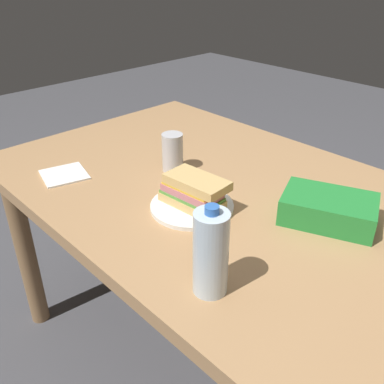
{
  "coord_description": "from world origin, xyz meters",
  "views": [
    {
      "loc": [
        0.65,
        -0.82,
        1.34
      ],
      "look_at": [
        -0.07,
        -0.14,
        0.78
      ],
      "focal_mm": 39.96,
      "sensor_mm": 36.0,
      "label": 1
    }
  ],
  "objects": [
    {
      "name": "soda_can_silver",
      "position": [
        -0.28,
        -0.02,
        0.79
      ],
      "size": [
        0.07,
        0.07,
        0.12
      ],
      "primitive_type": "cylinder",
      "color": "silver",
      "rests_on": "dining_table"
    },
    {
      "name": "paper_napkin",
      "position": [
        -0.48,
        -0.29,
        0.74
      ],
      "size": [
        0.16,
        0.16,
        0.01
      ],
      "primitive_type": "cube",
      "rotation": [
        0.0,
        0.0,
        4.46
      ],
      "color": "white",
      "rests_on": "dining_table"
    },
    {
      "name": "ground_plane",
      "position": [
        0.0,
        0.0,
        0.0
      ],
      "size": [
        8.0,
        8.0,
        0.0
      ],
      "primitive_type": "plane",
      "color": "#4C4C51"
    },
    {
      "name": "chip_bag",
      "position": [
        0.22,
        0.07,
        0.77
      ],
      "size": [
        0.27,
        0.23,
        0.07
      ],
      "primitive_type": "cube",
      "rotation": [
        0.0,
        0.0,
        3.54
      ],
      "color": "#268C38",
      "rests_on": "dining_table"
    },
    {
      "name": "sandwich",
      "position": [
        -0.06,
        -0.14,
        0.79
      ],
      "size": [
        0.19,
        0.11,
        0.08
      ],
      "color": "#DBB26B",
      "rests_on": "paper_plate"
    },
    {
      "name": "water_bottle_tall",
      "position": [
        0.19,
        -0.33,
        0.83
      ],
      "size": [
        0.07,
        0.07,
        0.2
      ],
      "color": "silver",
      "rests_on": "dining_table"
    },
    {
      "name": "paper_plate",
      "position": [
        -0.07,
        -0.14,
        0.74
      ],
      "size": [
        0.23,
        0.23,
        0.01
      ],
      "primitive_type": "cylinder",
      "color": "white",
      "rests_on": "dining_table"
    },
    {
      "name": "dining_table",
      "position": [
        0.0,
        0.0,
        0.64
      ],
      "size": [
        1.63,
        0.92,
        0.73
      ],
      "color": "tan",
      "rests_on": "ground_plane"
    }
  ]
}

